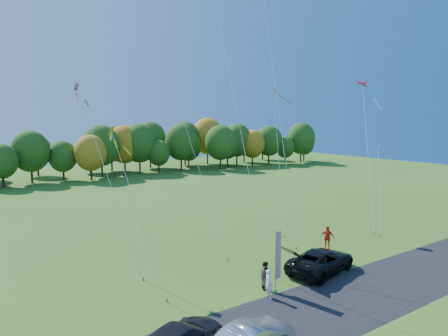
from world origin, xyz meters
TOP-DOWN VIEW (x-y plane):
  - ground at (0.00, 0.00)m, footprint 160.00×160.00m
  - asphalt_strip at (0.00, -4.00)m, footprint 90.00×6.00m
  - tree_line at (0.00, 55.00)m, footprint 116.00×12.00m
  - black_suv at (4.05, -0.11)m, footprint 6.25×3.85m
  - person_tailgate_a at (-1.63, -1.20)m, footprint 0.48×0.68m
  - person_tailgate_b at (-0.96, -0.06)m, footprint 0.96×1.05m
  - person_east at (8.25, 3.05)m, footprint 0.95×1.23m
  - feather_flag at (-0.75, -0.94)m, footprint 0.52×0.15m
  - kite_delta_blue at (-2.47, 10.38)m, footprint 6.47×11.10m
  - kite_parafoil_orange at (8.28, 10.22)m, footprint 6.38×12.31m
  - kite_delta_red at (1.78, 7.33)m, footprint 2.33×10.13m
  - kite_parafoil_rainbow at (17.76, 6.41)m, footprint 6.69×6.39m
  - kite_diamond_yellow at (-7.63, 4.17)m, footprint 1.90×5.38m
  - kite_diamond_white at (9.41, 10.45)m, footprint 4.48×6.82m
  - kite_diamond_pink at (-7.80, 9.23)m, footprint 2.38×8.11m
  - kite_diamond_blue_low at (16.97, 4.39)m, footprint 4.59×3.97m

SIDE VIEW (x-z plane):
  - ground at x=0.00m, z-range 0.00..0.00m
  - tree_line at x=0.00m, z-range -5.00..5.00m
  - asphalt_strip at x=0.00m, z-range 0.00..0.01m
  - black_suv at x=4.05m, z-range 0.00..1.62m
  - person_tailgate_b at x=-0.96m, z-range 0.00..1.75m
  - person_tailgate_a at x=-1.63m, z-range 0.00..1.75m
  - person_east at x=8.25m, z-range 0.00..1.95m
  - feather_flag at x=-0.75m, z-range 0.44..4.41m
  - kite_diamond_blue_low at x=16.97m, z-range -0.21..8.13m
  - kite_diamond_yellow at x=-7.63m, z-range -0.11..10.36m
  - kite_diamond_pink at x=-7.80m, z-range -0.16..13.48m
  - kite_diamond_white at x=9.41m, z-range -0.30..14.43m
  - kite_parafoil_rainbow at x=17.76m, z-range -0.13..14.91m
  - kite_delta_red at x=1.78m, z-range 0.35..25.43m
  - kite_delta_blue at x=-2.47m, z-range -0.53..29.93m
  - kite_parafoil_orange at x=8.28m, z-range -0.22..31.59m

